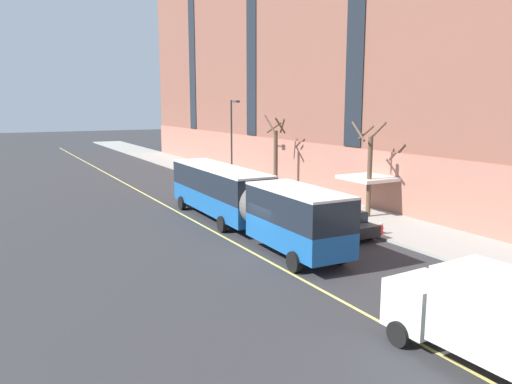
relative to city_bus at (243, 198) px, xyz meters
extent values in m
plane|color=#303033|center=(-0.89, -4.58, -2.07)|extent=(260.00, 260.00, 0.00)
cube|color=#9E9B93|center=(8.72, -1.58, -2.00)|extent=(5.45, 160.00, 0.15)
cube|color=brown|center=(17.45, -4.58, 11.11)|extent=(12.00, 110.00, 26.37)
cube|color=#A56A58|center=(11.38, -4.58, 0.13)|extent=(0.14, 110.00, 4.40)
cube|color=silver|center=(9.85, -0.05, 0.53)|extent=(3.20, 3.40, 0.24)
cube|color=#1E232B|center=(11.40, 3.67, 12.43)|extent=(0.10, 2.00, 20.04)
cube|color=#1E232B|center=(11.40, 20.17, 12.43)|extent=(0.10, 2.00, 20.04)
cube|color=#1E232B|center=(11.40, 36.67, 12.43)|extent=(0.10, 2.00, 20.04)
cube|color=#19569E|center=(0.08, 3.71, -0.82)|extent=(2.85, 11.46, 1.27)
cube|color=black|center=(0.08, 3.71, 0.60)|extent=(2.86, 11.46, 1.56)
cube|color=silver|center=(0.08, 3.71, 1.43)|extent=(2.87, 11.46, 0.12)
cube|color=#19232D|center=(0.21, 9.44, 0.44)|extent=(2.39, 0.13, 1.17)
cube|color=orange|center=(0.21, 9.45, 1.19)|extent=(1.82, 0.10, 0.28)
cube|color=black|center=(0.21, 9.46, -1.35)|extent=(2.55, 0.18, 0.24)
cube|color=white|center=(-0.70, 9.48, -1.10)|extent=(0.28, 0.07, 0.18)
cube|color=white|center=(1.12, 9.44, -1.10)|extent=(0.28, 0.07, 0.18)
cylinder|color=#595651|center=(-0.06, -2.50, -0.04)|extent=(2.49, 1.05, 2.47)
cube|color=#19569E|center=(-0.14, -6.25, -0.82)|extent=(2.74, 6.57, 1.27)
cube|color=black|center=(-0.14, -6.25, 0.60)|extent=(2.75, 6.57, 1.56)
cube|color=silver|center=(-0.14, -6.25, 1.43)|extent=(2.77, 6.57, 0.12)
cylinder|color=black|center=(-1.13, 7.72, -1.57)|extent=(0.32, 1.01, 1.00)
cylinder|color=black|center=(1.47, 7.67, -1.57)|extent=(0.32, 1.01, 1.00)
cylinder|color=black|center=(-1.29, 0.31, -1.57)|extent=(0.32, 1.01, 1.00)
cylinder|color=black|center=(1.30, 0.26, -1.57)|extent=(0.32, 1.01, 1.00)
cylinder|color=black|center=(-1.48, -8.01, -1.57)|extent=(0.32, 1.01, 1.00)
cylinder|color=black|center=(1.12, -8.07, -1.57)|extent=(0.32, 1.01, 1.00)
cube|color=navy|center=(4.86, 7.60, -1.43)|extent=(1.81, 4.68, 0.64)
cube|color=#232D38|center=(4.86, 7.37, -0.83)|extent=(1.58, 2.11, 0.56)
cube|color=navy|center=(4.86, 7.37, -0.53)|extent=(1.54, 2.02, 0.04)
cylinder|color=black|center=(3.98, 9.05, -1.75)|extent=(0.22, 0.64, 0.64)
cylinder|color=black|center=(5.72, 9.06, -1.75)|extent=(0.22, 0.64, 0.64)
cylinder|color=black|center=(4.00, 6.15, -1.75)|extent=(0.22, 0.64, 0.64)
cylinder|color=black|center=(5.74, 6.16, -1.75)|extent=(0.22, 0.64, 0.64)
cube|color=black|center=(4.74, -3.86, -1.43)|extent=(1.84, 4.44, 0.64)
cube|color=#232D38|center=(4.73, -4.08, -0.83)|extent=(1.60, 2.01, 0.56)
cube|color=black|center=(4.73, -4.08, -0.53)|extent=(1.56, 1.92, 0.04)
cylinder|color=black|center=(3.88, -2.48, -1.75)|extent=(0.23, 0.64, 0.64)
cylinder|color=black|center=(5.63, -2.50, -1.75)|extent=(0.23, 0.64, 0.64)
cylinder|color=black|center=(3.84, -5.22, -1.75)|extent=(0.23, 0.64, 0.64)
cylinder|color=black|center=(5.60, -5.24, -1.75)|extent=(0.23, 0.64, 0.64)
cube|color=#B7B7BC|center=(4.85, 15.73, -1.43)|extent=(1.79, 4.26, 0.64)
cube|color=#232D38|center=(4.85, 15.52, -0.83)|extent=(1.57, 1.92, 0.56)
cube|color=#B7B7BC|center=(4.85, 15.52, -0.53)|extent=(1.53, 1.84, 0.04)
cylinder|color=black|center=(3.99, 17.06, -1.75)|extent=(0.22, 0.64, 0.64)
cylinder|color=black|center=(5.73, 17.05, -1.75)|extent=(0.22, 0.64, 0.64)
cylinder|color=black|center=(3.98, 14.42, -1.75)|extent=(0.22, 0.64, 0.64)
cylinder|color=black|center=(5.72, 14.41, -1.75)|extent=(0.22, 0.64, 0.64)
cube|color=silver|center=(-1.41, -15.63, -0.82)|extent=(2.16, 1.79, 1.60)
cube|color=#1E2833|center=(-1.45, -14.75, -0.57)|extent=(1.87, 0.16, 0.80)
cylinder|color=black|center=(-2.45, -15.68, -1.65)|extent=(0.30, 0.85, 0.84)
cylinder|color=black|center=(-0.36, -15.58, -1.65)|extent=(0.30, 0.85, 0.84)
cylinder|color=brown|center=(9.02, -1.09, 0.79)|extent=(0.32, 0.32, 5.43)
cylinder|color=brown|center=(9.68, -1.02, 3.87)|extent=(0.30, 1.43, 1.25)
cylinder|color=brown|center=(9.09, -0.51, 3.74)|extent=(1.27, 0.30, 0.98)
cylinder|color=brown|center=(8.13, -0.85, 3.87)|extent=(0.64, 1.91, 1.25)
cylinder|color=brown|center=(9.02, 11.22, 0.71)|extent=(0.36, 0.36, 5.27)
cylinder|color=brown|center=(9.60, 11.05, 3.75)|extent=(0.52, 1.31, 1.34)
cylinder|color=brown|center=(9.21, 11.83, 3.57)|extent=(1.36, 0.56, 1.00)
cylinder|color=brown|center=(8.36, 11.08, 3.90)|extent=(0.44, 1.48, 1.63)
cylinder|color=brown|center=(9.13, 10.67, 3.81)|extent=(1.25, 0.40, 1.43)
cylinder|color=#2D2D30|center=(6.60, 15.15, 2.05)|extent=(0.16, 0.16, 7.94)
cylinder|color=#2D2D30|center=(6.60, 14.60, 5.92)|extent=(0.10, 1.10, 0.10)
cube|color=#3D3D3F|center=(6.60, 14.05, 5.87)|extent=(0.36, 0.60, 0.20)
cylinder|color=red|center=(6.50, -5.12, -1.65)|extent=(0.24, 0.24, 0.55)
sphere|color=silver|center=(6.50, -5.12, -1.30)|extent=(0.20, 0.20, 0.20)
cylinder|color=silver|center=(6.34, -5.12, -1.59)|extent=(0.10, 0.09, 0.09)
cylinder|color=silver|center=(6.66, -5.12, -1.59)|extent=(0.10, 0.09, 0.09)
cube|color=#E0D66B|center=(-1.70, -1.58, -2.07)|extent=(0.16, 140.00, 0.01)
camera|label=1|loc=(-13.69, -26.62, 5.63)|focal=35.00mm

